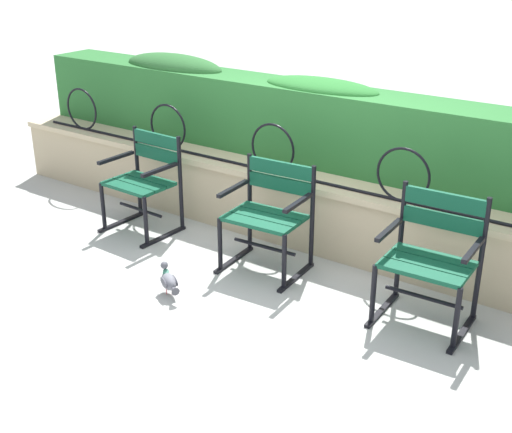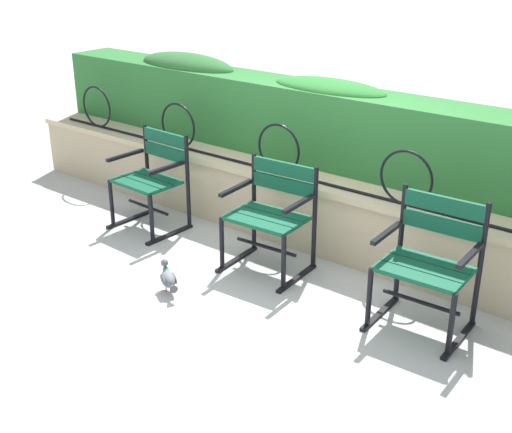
{
  "view_description": "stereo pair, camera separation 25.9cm",
  "coord_description": "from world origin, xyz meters",
  "px_view_note": "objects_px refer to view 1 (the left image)",
  "views": [
    {
      "loc": [
        2.56,
        -3.53,
        2.45
      ],
      "look_at": [
        0.0,
        0.13,
        0.55
      ],
      "focal_mm": 47.61,
      "sensor_mm": 36.0,
      "label": 1
    },
    {
      "loc": [
        2.76,
        -3.37,
        2.45
      ],
      "look_at": [
        0.0,
        0.13,
        0.55
      ],
      "focal_mm": 47.61,
      "sensor_mm": 36.0,
      "label": 2
    }
  ],
  "objects_px": {
    "park_chair_centre": "(270,212)",
    "pigeon_near_chairs": "(169,281)",
    "park_chair_left": "(145,179)",
    "park_chair_right": "(432,256)"
  },
  "relations": [
    {
      "from": "park_chair_left",
      "to": "park_chair_right",
      "type": "bearing_deg",
      "value": -0.69
    },
    {
      "from": "park_chair_centre",
      "to": "park_chair_right",
      "type": "bearing_deg",
      "value": -1.5
    },
    {
      "from": "pigeon_near_chairs",
      "to": "park_chair_left",
      "type": "bearing_deg",
      "value": 140.43
    },
    {
      "from": "park_chair_centre",
      "to": "pigeon_near_chairs",
      "type": "relative_size",
      "value": 3.11
    },
    {
      "from": "park_chair_centre",
      "to": "pigeon_near_chairs",
      "type": "height_order",
      "value": "park_chair_centre"
    },
    {
      "from": "park_chair_right",
      "to": "park_chair_left",
      "type": "bearing_deg",
      "value": 179.31
    },
    {
      "from": "park_chair_left",
      "to": "park_chair_right",
      "type": "xyz_separation_m",
      "value": [
        2.6,
        -0.03,
        0.01
      ]
    },
    {
      "from": "park_chair_left",
      "to": "pigeon_near_chairs",
      "type": "height_order",
      "value": "park_chair_left"
    },
    {
      "from": "park_chair_centre",
      "to": "pigeon_near_chairs",
      "type": "bearing_deg",
      "value": -113.11
    },
    {
      "from": "park_chair_left",
      "to": "pigeon_near_chairs",
      "type": "relative_size",
      "value": 3.17
    }
  ]
}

